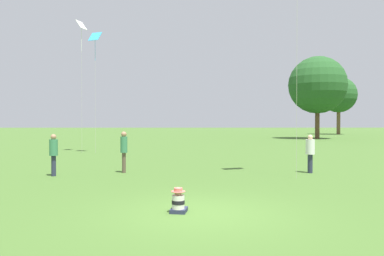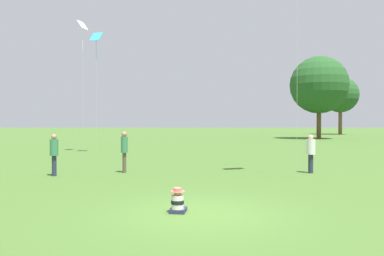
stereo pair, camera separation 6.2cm
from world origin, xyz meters
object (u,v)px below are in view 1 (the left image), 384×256
object	(u,v)px
seated_toddler	(178,202)
distant_tree_1	(317,85)
person_standing_1	(310,150)
distant_tree_0	(339,95)
person_standing_0	(124,148)
kite_1	(95,41)
kite_0	(81,31)
person_standing_2	(54,151)

from	to	relation	value
seated_toddler	distant_tree_1	xyz separation A→B (m)	(17.97, 40.78, 6.95)
person_standing_1	distant_tree_0	xyz separation A→B (m)	(22.79, 51.94, 6.26)
person_standing_1	distant_tree_0	world-z (taller)	distant_tree_0
person_standing_0	kite_1	distance (m)	12.83
person_standing_1	kite_1	distance (m)	17.21
seated_toddler	distant_tree_1	bearing A→B (deg)	76.01
person_standing_1	kite_0	xyz separation A→B (m)	(-12.99, 11.36, 7.88)
seated_toddler	distant_tree_0	size ratio (longest dim) A/B	0.06
kite_1	seated_toddler	bearing A→B (deg)	-3.53
person_standing_0	person_standing_2	size ratio (longest dim) A/B	1.05
seated_toddler	person_standing_1	size ratio (longest dim) A/B	0.37
person_standing_1	distant_tree_1	bearing A→B (deg)	-1.19
person_standing_0	distant_tree_0	world-z (taller)	distant_tree_0
person_standing_2	distant_tree_1	xyz separation A→B (m)	(23.19, 34.46, 6.19)
kite_0	distant_tree_0	world-z (taller)	distant_tree_0
distant_tree_1	distant_tree_0	bearing A→B (deg)	60.21
person_standing_0	distant_tree_1	distance (m)	39.74
distant_tree_1	seated_toddler	bearing A→B (deg)	-113.78
seated_toddler	person_standing_1	xyz separation A→B (m)	(5.61, 7.05, 0.72)
distant_tree_0	kite_0	bearing A→B (deg)	-131.39
kite_0	person_standing_1	bearing A→B (deg)	-65.59
person_standing_1	distant_tree_0	size ratio (longest dim) A/B	0.16
kite_0	distant_tree_1	distance (m)	33.85
kite_0	distant_tree_0	distance (m)	54.12
distant_tree_0	person_standing_2	bearing A→B (deg)	-122.55
seated_toddler	distant_tree_0	world-z (taller)	distant_tree_0
kite_0	person_standing_2	bearing A→B (deg)	-104.32
distant_tree_1	person_standing_1	bearing A→B (deg)	-110.13
seated_toddler	kite_0	bearing A→B (deg)	121.62
person_standing_2	seated_toddler	bearing A→B (deg)	170.74
seated_toddler	person_standing_1	world-z (taller)	person_standing_1
person_standing_1	distant_tree_1	size ratio (longest dim) A/B	0.15
person_standing_2	kite_0	world-z (taller)	kite_0
distant_tree_0	distant_tree_1	size ratio (longest dim) A/B	0.95
seated_toddler	person_standing_0	xyz separation A→B (m)	(-2.50, 7.27, 0.84)
person_standing_0	distant_tree_0	xyz separation A→B (m)	(30.90, 51.72, 6.14)
distant_tree_0	distant_tree_1	bearing A→B (deg)	-119.79
seated_toddler	distant_tree_0	bearing A→B (deg)	74.09
distant_tree_1	person_standing_2	bearing A→B (deg)	-123.94
person_standing_2	kite_1	world-z (taller)	kite_1
seated_toddler	kite_1	xyz separation A→B (m)	(-6.16, 17.48, 7.70)
kite_0	distant_tree_1	xyz separation A→B (m)	(25.35, 22.38, -1.65)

